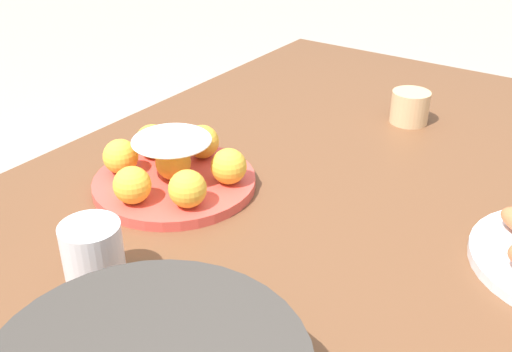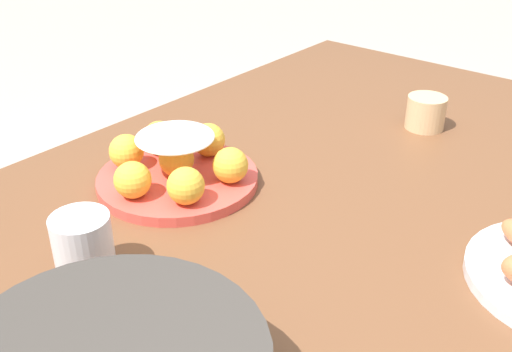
{
  "view_description": "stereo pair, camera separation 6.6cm",
  "coord_description": "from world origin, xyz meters",
  "px_view_note": "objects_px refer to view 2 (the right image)",
  "views": [
    {
      "loc": [
        0.67,
        0.31,
        1.22
      ],
      "look_at": [
        0.04,
        -0.12,
        0.8
      ],
      "focal_mm": 42.0,
      "sensor_mm": 36.0,
      "label": 1
    },
    {
      "loc": [
        0.63,
        0.36,
        1.22
      ],
      "look_at": [
        0.04,
        -0.12,
        0.8
      ],
      "focal_mm": 42.0,
      "sensor_mm": 36.0,
      "label": 2
    }
  ],
  "objects_px": {
    "cake_plate": "(176,165)",
    "cup_near": "(83,247)",
    "cup_far": "(426,112)",
    "dining_table": "(337,265)"
  },
  "relations": [
    {
      "from": "cake_plate",
      "to": "cup_near",
      "type": "distance_m",
      "value": 0.24
    },
    {
      "from": "cup_near",
      "to": "cup_far",
      "type": "bearing_deg",
      "value": 169.6
    },
    {
      "from": "cake_plate",
      "to": "cup_near",
      "type": "bearing_deg",
      "value": 19.19
    },
    {
      "from": "cup_near",
      "to": "dining_table",
      "type": "bearing_deg",
      "value": 151.14
    },
    {
      "from": "dining_table",
      "to": "cake_plate",
      "type": "bearing_deg",
      "value": -72.0
    },
    {
      "from": "dining_table",
      "to": "cup_near",
      "type": "relative_size",
      "value": 17.69
    },
    {
      "from": "dining_table",
      "to": "cake_plate",
      "type": "distance_m",
      "value": 0.29
    },
    {
      "from": "dining_table",
      "to": "cup_far",
      "type": "relative_size",
      "value": 20.45
    },
    {
      "from": "cup_near",
      "to": "cup_far",
      "type": "relative_size",
      "value": 1.16
    },
    {
      "from": "dining_table",
      "to": "cup_near",
      "type": "height_order",
      "value": "cup_near"
    }
  ]
}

